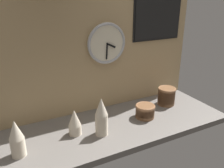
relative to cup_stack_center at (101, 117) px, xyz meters
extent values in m
cube|color=slate|center=(0.09, 0.08, -0.14)|extent=(1.60, 0.56, 0.04)
cube|color=tan|center=(0.09, 0.34, 0.41)|extent=(1.60, 0.03, 1.05)
cone|color=beige|center=(0.00, 0.00, -0.07)|extent=(0.08, 0.08, 0.11)
cone|color=beige|center=(0.00, 0.00, -0.05)|extent=(0.08, 0.08, 0.11)
cone|color=beige|center=(0.00, 0.00, -0.04)|extent=(0.08, 0.08, 0.11)
cone|color=beige|center=(0.00, 0.00, -0.02)|extent=(0.08, 0.08, 0.11)
cone|color=beige|center=(0.00, 0.00, -0.01)|extent=(0.08, 0.08, 0.11)
cone|color=beige|center=(0.00, 0.00, 0.01)|extent=(0.08, 0.08, 0.11)
cone|color=beige|center=(0.00, 0.00, 0.02)|extent=(0.08, 0.08, 0.11)
cone|color=beige|center=(0.00, 0.00, 0.04)|extent=(0.08, 0.08, 0.11)
cone|color=beige|center=(0.00, 0.00, 0.05)|extent=(0.08, 0.08, 0.11)
cone|color=beige|center=(0.00, 0.00, 0.07)|extent=(0.08, 0.08, 0.11)
cone|color=beige|center=(-0.14, 0.08, -0.07)|extent=(0.08, 0.08, 0.11)
cone|color=beige|center=(-0.14, 0.08, -0.05)|extent=(0.08, 0.08, 0.11)
cone|color=beige|center=(-0.14, 0.08, -0.04)|extent=(0.08, 0.08, 0.11)
cone|color=beige|center=(-0.14, 0.08, -0.02)|extent=(0.08, 0.08, 0.11)
cone|color=beige|center=(-0.14, 0.08, -0.01)|extent=(0.08, 0.08, 0.11)
cone|color=beige|center=(-0.47, 0.02, -0.07)|extent=(0.08, 0.08, 0.11)
cone|color=beige|center=(-0.47, 0.02, -0.05)|extent=(0.08, 0.08, 0.11)
cone|color=beige|center=(-0.47, 0.02, -0.04)|extent=(0.08, 0.08, 0.11)
cone|color=beige|center=(-0.47, 0.02, -0.02)|extent=(0.08, 0.08, 0.11)
cone|color=beige|center=(-0.47, 0.02, -0.01)|extent=(0.08, 0.08, 0.11)
cone|color=beige|center=(-0.47, 0.02, 0.01)|extent=(0.08, 0.08, 0.11)
cone|color=beige|center=(-0.47, 0.02, 0.02)|extent=(0.08, 0.08, 0.11)
cone|color=beige|center=(-0.47, 0.02, 0.04)|extent=(0.08, 0.08, 0.11)
cylinder|color=brown|center=(0.35, 0.05, -0.10)|extent=(0.13, 0.13, 0.05)
cylinder|color=brown|center=(0.35, 0.05, -0.07)|extent=(0.13, 0.13, 0.05)
cylinder|color=brown|center=(0.35, 0.05, -0.05)|extent=(0.13, 0.13, 0.05)
torus|color=#946542|center=(0.35, 0.05, -0.04)|extent=(0.14, 0.14, 0.02)
cylinder|color=brown|center=(0.62, 0.15, -0.10)|extent=(0.13, 0.13, 0.05)
cylinder|color=brown|center=(0.62, 0.15, -0.07)|extent=(0.13, 0.13, 0.05)
cylinder|color=brown|center=(0.62, 0.15, -0.05)|extent=(0.13, 0.13, 0.05)
cylinder|color=brown|center=(0.62, 0.15, -0.03)|extent=(0.13, 0.13, 0.05)
cylinder|color=brown|center=(0.62, 0.15, -0.01)|extent=(0.13, 0.13, 0.05)
torus|color=#946542|center=(0.62, 0.15, 0.01)|extent=(0.14, 0.14, 0.02)
cylinder|color=beige|center=(0.19, 0.31, 0.36)|extent=(0.27, 0.02, 0.27)
torus|color=#B2B2B7|center=(0.19, 0.31, 0.36)|extent=(0.28, 0.02, 0.28)
cube|color=black|center=(0.22, 0.30, 0.35)|extent=(0.07, 0.01, 0.04)
cube|color=black|center=(0.19, 0.30, 0.31)|extent=(0.01, 0.01, 0.11)
cylinder|color=black|center=(0.19, 0.30, 0.36)|extent=(0.01, 0.01, 0.01)
cube|color=black|center=(0.61, 0.32, 0.57)|extent=(0.42, 0.01, 0.44)
cube|color=black|center=(0.61, 0.32, 0.57)|extent=(0.39, 0.01, 0.42)
camera|label=1|loc=(-0.51, -1.13, 0.69)|focal=38.00mm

